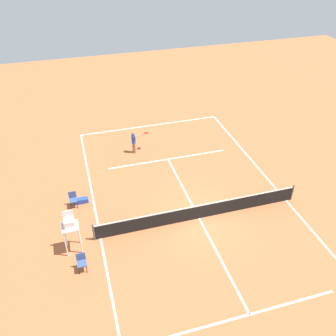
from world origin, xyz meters
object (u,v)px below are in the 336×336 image
object	(u,v)px
courtside_chair_mid	(73,199)
equipment_bag	(82,201)
player_serving	(134,140)
umpire_chair	(70,226)
tennis_ball	(117,173)
courtside_chair_near	(82,261)

from	to	relation	value
courtside_chair_mid	equipment_bag	world-z (taller)	courtside_chair_mid
player_serving	umpire_chair	distance (m)	9.43
player_serving	equipment_bag	distance (m)	6.19
tennis_ball	equipment_bag	size ratio (longest dim) A/B	0.09
tennis_ball	equipment_bag	bearing A→B (deg)	43.55
player_serving	courtside_chair_mid	distance (m)	6.59
equipment_bag	courtside_chair_mid	bearing A→B (deg)	19.90
umpire_chair	courtside_chair_mid	bearing A→B (deg)	-93.95
courtside_chair_near	equipment_bag	size ratio (longest dim) A/B	1.25
courtside_chair_near	courtside_chair_mid	world-z (taller)	same
tennis_ball	umpire_chair	size ratio (longest dim) A/B	0.03
courtside_chair_mid	courtside_chair_near	bearing A→B (deg)	90.54
umpire_chair	courtside_chair_mid	distance (m)	3.55
umpire_chair	courtside_chair_mid	size ratio (longest dim) A/B	2.54
player_serving	equipment_bag	bearing A→B (deg)	-64.67
player_serving	courtside_chair_mid	world-z (taller)	player_serving
courtside_chair_near	courtside_chair_mid	bearing A→B (deg)	-89.46
courtside_chair_mid	player_serving	bearing A→B (deg)	-134.54
tennis_ball	player_serving	bearing A→B (deg)	-127.72
player_serving	umpire_chair	xyz separation A→B (m)	(4.85, 8.07, 0.60)
player_serving	courtside_chair_near	xyz separation A→B (m)	(4.57, 9.48, -0.47)
tennis_ball	courtside_chair_near	size ratio (longest dim) A/B	0.07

